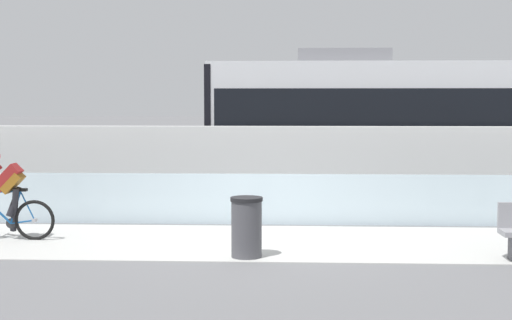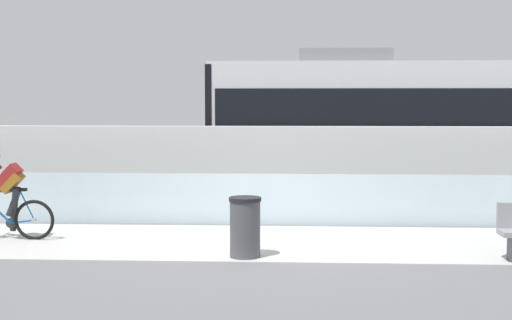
# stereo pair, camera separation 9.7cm
# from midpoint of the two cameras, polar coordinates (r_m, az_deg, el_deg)

# --- Properties ---
(ground_plane) EXTENTS (200.00, 200.00, 0.00)m
(ground_plane) POSITION_cam_midpoint_polar(r_m,az_deg,el_deg) (12.79, 0.62, -6.46)
(ground_plane) COLOR slate
(bike_path_deck) EXTENTS (32.00, 3.20, 0.01)m
(bike_path_deck) POSITION_cam_midpoint_polar(r_m,az_deg,el_deg) (12.79, 0.62, -6.43)
(bike_path_deck) COLOR beige
(bike_path_deck) RESTS_ON ground
(glass_parapet) EXTENTS (32.00, 0.05, 1.01)m
(glass_parapet) POSITION_cam_midpoint_polar(r_m,az_deg,el_deg) (14.53, 0.87, -3.08)
(glass_parapet) COLOR silver
(glass_parapet) RESTS_ON ground
(concrete_barrier_wall) EXTENTS (32.00, 0.36, 1.90)m
(concrete_barrier_wall) POSITION_cam_midpoint_polar(r_m,az_deg,el_deg) (16.27, 1.06, -0.68)
(concrete_barrier_wall) COLOR silver
(concrete_barrier_wall) RESTS_ON ground
(tram_rail_near) EXTENTS (32.00, 0.08, 0.01)m
(tram_rail_near) POSITION_cam_midpoint_polar(r_m,az_deg,el_deg) (18.84, 1.26, -2.84)
(tram_rail_near) COLOR #595654
(tram_rail_near) RESTS_ON ground
(tram_rail_far) EXTENTS (32.00, 0.08, 0.01)m
(tram_rail_far) POSITION_cam_midpoint_polar(r_m,az_deg,el_deg) (20.26, 1.35, -2.31)
(tram_rail_far) COLOR #595654
(tram_rail_far) RESTS_ON ground
(tram) EXTENTS (11.06, 2.54, 3.81)m
(tram) POSITION_cam_midpoint_polar(r_m,az_deg,el_deg) (19.69, 12.40, 2.89)
(tram) COLOR silver
(tram) RESTS_ON ground
(cyclist_on_bike) EXTENTS (1.77, 0.58, 1.61)m
(cyclist_on_bike) POSITION_cam_midpoint_polar(r_m,az_deg,el_deg) (13.63, -19.22, -2.70)
(cyclist_on_bike) COLOR black
(cyclist_on_bike) RESTS_ON ground
(trash_bin) EXTENTS (0.51, 0.51, 0.96)m
(trash_bin) POSITION_cam_midpoint_polar(r_m,az_deg,el_deg) (11.49, -0.99, -5.28)
(trash_bin) COLOR #47474C
(trash_bin) RESTS_ON ground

